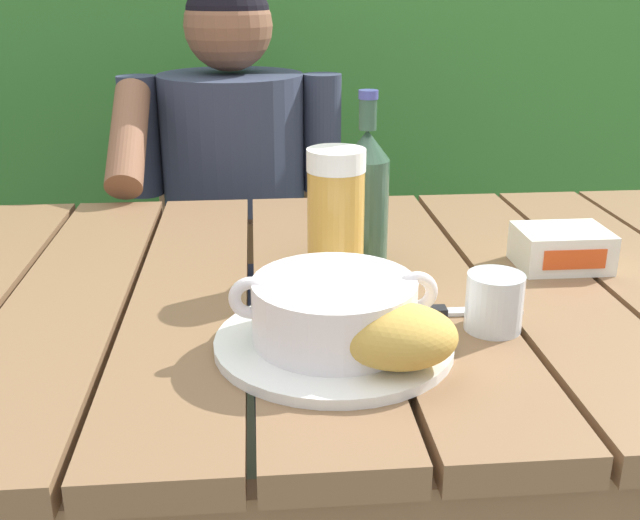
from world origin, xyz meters
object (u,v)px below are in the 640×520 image
(bread_roll, at_px, (397,336))
(beer_glass, at_px, (336,215))
(serving_plate, at_px, (334,342))
(butter_tub, at_px, (561,248))
(chair_near_diner, at_px, (240,262))
(water_glass_small, at_px, (494,302))
(person_eating, at_px, (233,201))
(table_knife, at_px, (444,311))
(soup_bowl, at_px, (334,308))
(beer_bottle, at_px, (366,195))

(bread_roll, xyz_separation_m, beer_glass, (-0.03, 0.28, 0.05))
(serving_plate, relative_size, butter_tub, 2.12)
(chair_near_diner, distance_m, water_glass_small, 1.14)
(person_eating, bearing_deg, table_knife, -70.35)
(water_glass_small, bearing_deg, table_knife, 136.34)
(person_eating, bearing_deg, beer_glass, -76.33)
(person_eating, height_order, water_glass_small, person_eating)
(person_eating, distance_m, table_knife, 0.84)
(person_eating, bearing_deg, butter_tub, -52.30)
(chair_near_diner, relative_size, water_glass_small, 13.30)
(beer_glass, bearing_deg, soup_bowl, -96.59)
(chair_near_diner, relative_size, soup_bowl, 3.97)
(butter_tub, bearing_deg, table_knife, -144.14)
(serving_plate, bearing_deg, water_glass_small, 9.04)
(person_eating, bearing_deg, water_glass_small, -68.45)
(beer_glass, bearing_deg, table_knife, -47.79)
(chair_near_diner, bearing_deg, table_knife, -74.23)
(person_eating, bearing_deg, serving_plate, -81.17)
(soup_bowl, xyz_separation_m, beer_glass, (0.02, 0.21, 0.04))
(water_glass_small, distance_m, table_knife, 0.07)
(serving_plate, bearing_deg, beer_glass, 83.41)
(water_glass_small, bearing_deg, person_eating, 111.55)
(bread_roll, bearing_deg, butter_tub, 44.92)
(beer_glass, relative_size, beer_bottle, 0.73)
(serving_plate, xyz_separation_m, water_glass_small, (0.20, 0.03, 0.03))
(chair_near_diner, relative_size, beer_bottle, 3.69)
(beer_bottle, height_order, table_knife, beer_bottle)
(serving_plate, bearing_deg, bread_roll, -49.40)
(chair_near_diner, relative_size, serving_plate, 3.41)
(serving_plate, xyz_separation_m, butter_tub, (0.36, 0.23, 0.02))
(butter_tub, relative_size, table_knife, 0.78)
(chair_near_diner, xyz_separation_m, table_knife, (0.28, -0.99, 0.30))
(serving_plate, relative_size, water_glass_small, 3.90)
(chair_near_diner, bearing_deg, bread_roll, -80.45)
(beer_bottle, bearing_deg, table_knife, -69.14)
(serving_plate, distance_m, butter_tub, 0.43)
(bread_roll, relative_size, beer_glass, 0.75)
(soup_bowl, bearing_deg, person_eating, 98.83)
(butter_tub, bearing_deg, serving_plate, -147.38)
(soup_bowl, bearing_deg, butter_tub, 32.62)
(person_eating, height_order, beer_bottle, person_eating)
(beer_glass, distance_m, beer_bottle, 0.08)
(chair_near_diner, relative_size, butter_tub, 7.25)
(bread_roll, distance_m, beer_glass, 0.29)
(soup_bowl, distance_m, table_knife, 0.17)
(person_eating, bearing_deg, bread_roll, -78.30)
(person_eating, bearing_deg, chair_near_diner, 89.14)
(chair_near_diner, xyz_separation_m, butter_tub, (0.49, -0.84, 0.32))
(chair_near_diner, distance_m, beer_bottle, 0.92)
(person_eating, distance_m, soup_bowl, 0.89)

